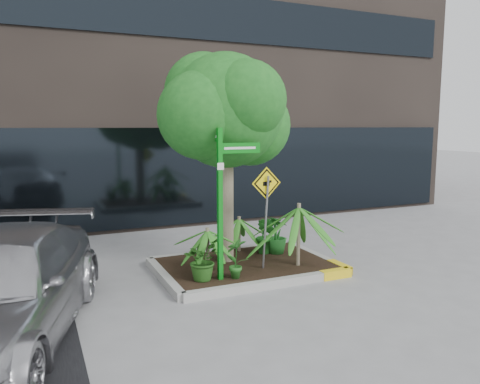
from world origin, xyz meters
name	(u,v)px	position (x,y,z in m)	size (l,w,h in m)	color
ground	(242,276)	(0.00, 0.00, 0.00)	(80.00, 80.00, 0.00)	gray
planter	(247,265)	(0.23, 0.27, 0.10)	(3.35, 2.36, 0.15)	#9E9E99
tree	(225,111)	(-0.07, 0.61, 3.02)	(2.76, 2.45, 4.14)	gray
palm_front	(299,207)	(1.03, -0.25, 1.25)	(1.33, 1.33, 1.48)	gray
palm_left	(207,230)	(-0.60, 0.22, 0.87)	(0.87, 0.87, 0.96)	gray
palm_back	(239,219)	(0.44, 1.13, 0.83)	(0.82, 0.82, 0.92)	gray
shrub_a	(202,259)	(-0.89, -0.30, 0.50)	(0.63, 0.63, 0.70)	#205016
shrub_b	(277,235)	(1.07, 0.66, 0.53)	(0.43, 0.43, 0.77)	#1D6120
shrub_c	(236,258)	(-0.33, -0.46, 0.51)	(0.38, 0.38, 0.72)	#23641E
shrub_d	(266,236)	(0.84, 0.71, 0.53)	(0.42, 0.42, 0.76)	#1A5C1B
street_sign_post	(221,190)	(-0.55, -0.36, 1.68)	(0.81, 0.79, 2.72)	#0B7D15
cattle_sign	(266,201)	(0.35, -0.24, 1.42)	(0.58, 0.21, 1.88)	slate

